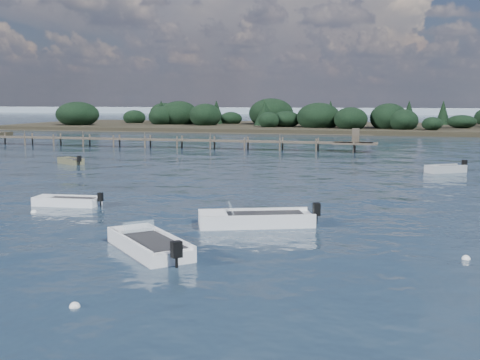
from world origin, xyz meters
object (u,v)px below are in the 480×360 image
(dinghy_near_olive, at_px, (149,247))
(tender_far_grey_b, at_px, (446,170))
(jetty, at_px, (147,140))
(tender_far_grey, at_px, (71,162))
(dinghy_mid_grey, at_px, (67,203))
(dinghy_mid_white_a, at_px, (255,222))

(dinghy_near_olive, distance_m, tender_far_grey_b, 33.11)
(dinghy_near_olive, distance_m, jetty, 52.73)
(tender_far_grey, bearing_deg, dinghy_mid_grey, -59.95)
(dinghy_near_olive, distance_m, dinghy_mid_white_a, 6.62)
(tender_far_grey, height_order, dinghy_mid_grey, tender_far_grey)
(tender_far_grey, bearing_deg, dinghy_mid_white_a, -44.12)
(dinghy_mid_white_a, bearing_deg, tender_far_grey, 135.88)
(dinghy_near_olive, relative_size, jetty, 0.07)
(tender_far_grey, xyz_separation_m, dinghy_mid_grey, (11.54, -19.96, -0.02))
(dinghy_near_olive, relative_size, tender_far_grey_b, 1.37)
(tender_far_grey_b, height_order, dinghy_mid_grey, tender_far_grey_b)
(dinghy_mid_grey, height_order, jetty, jetty)
(dinghy_mid_grey, distance_m, jetty, 41.75)
(tender_far_grey_b, height_order, tender_far_grey, tender_far_grey_b)
(dinghy_near_olive, bearing_deg, dinghy_mid_white_a, 63.77)
(tender_far_grey, relative_size, dinghy_mid_grey, 0.82)
(tender_far_grey, bearing_deg, jetty, 92.64)
(tender_far_grey_b, bearing_deg, dinghy_mid_white_a, -112.85)
(dinghy_mid_grey, bearing_deg, dinghy_mid_white_a, -12.18)
(dinghy_mid_white_a, xyz_separation_m, tender_far_grey, (-23.17, 22.47, -0.02))
(dinghy_near_olive, height_order, tender_far_grey, dinghy_near_olive)
(dinghy_mid_white_a, xyz_separation_m, tender_far_grey_b, (10.29, 24.42, 0.00))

